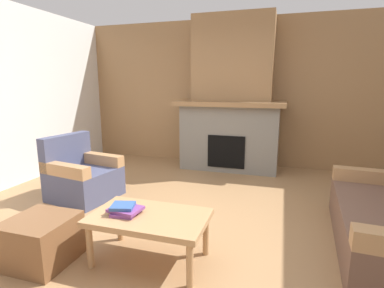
{
  "coord_description": "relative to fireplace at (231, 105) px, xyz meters",
  "views": [
    {
      "loc": [
        0.91,
        -2.68,
        1.53
      ],
      "look_at": [
        -0.13,
        0.67,
        0.81
      ],
      "focal_mm": 27.73,
      "sensor_mm": 36.0,
      "label": 1
    }
  ],
  "objects": [
    {
      "name": "coffee_table",
      "position": [
        -0.14,
        -3.16,
        -0.79
      ],
      "size": [
        1.0,
        0.6,
        0.43
      ],
      "color": "tan",
      "rests_on": "ground"
    },
    {
      "name": "fireplace",
      "position": [
        0.0,
        0.0,
        0.0
      ],
      "size": [
        1.9,
        0.82,
        2.7
      ],
      "color": "gray",
      "rests_on": "ground"
    },
    {
      "name": "armchair",
      "position": [
        -1.66,
        -2.07,
        -0.87
      ],
      "size": [
        0.87,
        0.87,
        0.85
      ],
      "color": "#474C6B",
      "rests_on": "ground"
    },
    {
      "name": "wall_back_wood_panel",
      "position": [
        0.0,
        0.38,
        0.19
      ],
      "size": [
        6.0,
        0.12,
        2.7
      ],
      "primitive_type": "cube",
      "color": "#997047",
      "rests_on": "ground"
    },
    {
      "name": "book_stack_near_edge",
      "position": [
        -0.35,
        -3.2,
        -0.7
      ],
      "size": [
        0.29,
        0.24,
        0.08
      ],
      "color": "#7A3D84",
      "rests_on": "coffee_table"
    },
    {
      "name": "ground",
      "position": [
        0.0,
        -2.62,
        -1.16
      ],
      "size": [
        9.0,
        9.0,
        0.0
      ],
      "primitive_type": "plane",
      "color": "#9E754C"
    },
    {
      "name": "ottoman",
      "position": [
        -1.04,
        -3.45,
        -0.96
      ],
      "size": [
        0.52,
        0.52,
        0.4
      ],
      "primitive_type": "cube",
      "color": "brown",
      "rests_on": "ground"
    }
  ]
}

